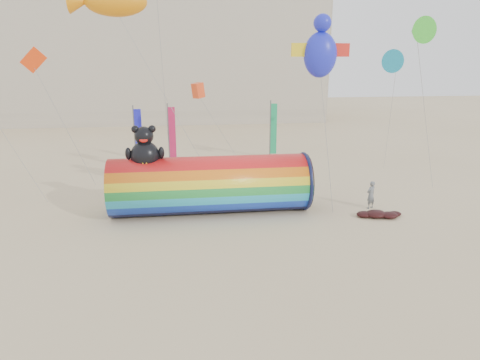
{
  "coord_description": "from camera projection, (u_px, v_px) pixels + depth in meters",
  "views": [
    {
      "loc": [
        -2.47,
        -20.26,
        8.56
      ],
      "look_at": [
        0.5,
        1.5,
        2.4
      ],
      "focal_mm": 32.0,
      "sensor_mm": 36.0,
      "label": 1
    }
  ],
  "objects": [
    {
      "name": "festival_banners",
      "position": [
        197.0,
        134.0,
        35.81
      ],
      "size": [
        12.19,
        2.98,
        5.2
      ],
      "color": "#59595E",
      "rests_on": "ground"
    },
    {
      "name": "fabric_bundle",
      "position": [
        379.0,
        214.0,
        24.18
      ],
      "size": [
        2.62,
        1.35,
        0.41
      ],
      "color": "#3A0B0A",
      "rests_on": "ground"
    },
    {
      "name": "hotel_building",
      "position": [
        112.0,
        48.0,
        61.46
      ],
      "size": [
        60.4,
        15.4,
        20.6
      ],
      "color": "#B7AD99",
      "rests_on": "ground"
    },
    {
      "name": "ground",
      "position": [
        234.0,
        233.0,
        21.97
      ],
      "size": [
        160.0,
        160.0,
        0.0
      ],
      "primitive_type": "plane",
      "color": "#CCB58C",
      "rests_on": "ground"
    },
    {
      "name": "windsock_assembly",
      "position": [
        210.0,
        183.0,
        24.61
      ],
      "size": [
        11.36,
        3.46,
        5.24
      ],
      "color": "red",
      "rests_on": "ground"
    },
    {
      "name": "kite_handler",
      "position": [
        371.0,
        195.0,
        25.44
      ],
      "size": [
        0.73,
        0.63,
        1.68
      ],
      "primitive_type": "imported",
      "rotation": [
        0.0,
        0.0,
        3.6
      ],
      "color": "slate",
      "rests_on": "ground"
    },
    {
      "name": "flying_kites",
      "position": [
        219.0,
        21.0,
        25.19
      ],
      "size": [
        27.33,
        10.54,
        7.26
      ],
      "color": "#1D25D0",
      "rests_on": "ground"
    }
  ]
}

